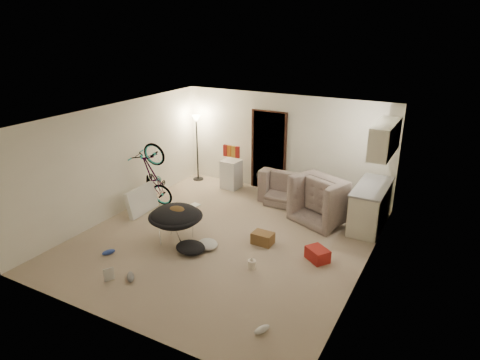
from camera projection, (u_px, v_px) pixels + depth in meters
The scene contains 36 objects.
floor at pixel (224, 239), 8.67m from camera, with size 5.50×6.00×0.02m, color tan.
ceiling at pixel (223, 116), 7.80m from camera, with size 5.50×6.00×0.02m, color white.
wall_back at pixel (284, 144), 10.71m from camera, with size 5.50×0.02×2.50m, color white.
wall_front at pixel (110, 250), 5.75m from camera, with size 5.50×0.02×2.50m, color white.
wall_left at pixel (116, 160), 9.47m from camera, with size 0.02×6.00×2.50m, color white.
wall_right at pixel (368, 209), 7.00m from camera, with size 0.02×6.00×2.50m, color white.
doorway at pixel (269, 151), 10.94m from camera, with size 0.85×0.10×2.04m, color black.
door_trim at pixel (269, 151), 10.92m from camera, with size 0.97×0.04×2.10m, color #321A11.
floor_lamp at pixel (197, 134), 11.47m from camera, with size 0.28×0.28×1.81m.
kitchen_counter at pixel (370, 207), 9.08m from camera, with size 0.60×1.50×0.88m, color beige.
counter_top at pixel (373, 187), 8.92m from camera, with size 0.64×1.54×0.04m, color gray.
kitchen_uppers at pixel (385, 139), 8.49m from camera, with size 0.38×1.40×0.65m, color beige.
sofa at pixel (303, 192), 10.25m from camera, with size 2.02×0.79×0.59m, color #394039.
armchair at pixel (330, 203), 9.44m from camera, with size 1.17×1.03×0.76m, color #394039.
bicycle at pixel (154, 189), 10.09m from camera, with size 0.57×1.62×0.85m, color black.
book_asset at pixel (104, 281), 7.23m from camera, with size 0.18×0.24×0.02m, color #A21E18.
mini_fridge at pixel (231, 174), 11.21m from camera, with size 0.44×0.44×0.75m, color white.
snack_box_0 at pixel (225, 150), 11.07m from camera, with size 0.10×0.07×0.30m, color #A21E18.
snack_box_1 at pixel (229, 151), 11.02m from camera, with size 0.10×0.07×0.30m, color #C76218.
snack_box_2 at pixel (233, 152), 10.96m from camera, with size 0.10×0.07×0.30m, color gold.
snack_box_3 at pixel (238, 152), 10.91m from camera, with size 0.10×0.07×0.30m, color #A21E18.
saucer_chair at pixel (176, 221), 8.42m from camera, with size 1.07×1.07×0.76m.
hoodie at pixel (176, 212), 8.29m from camera, with size 0.48×0.40×0.22m, color #4F371B.
sofa_drape at pixel (267, 176), 10.59m from camera, with size 0.56×0.46×0.28m, color black.
tv_box at pixel (142, 200), 9.75m from camera, with size 0.11×0.93×0.61m, color silver.
drink_case_a at pixel (263, 238), 8.44m from camera, with size 0.41×0.29×0.23m, color brown.
drink_case_b at pixel (318, 254), 7.85m from camera, with size 0.41×0.30×0.24m, color #A21E18.
juicer at pixel (252, 263), 7.61m from camera, with size 0.15×0.15×0.22m.
newspaper at pixel (303, 213), 9.80m from camera, with size 0.43×0.57×0.01m, color beige.
book_blue at pixel (189, 217), 9.58m from camera, with size 0.21×0.29×0.03m, color #304BAE.
book_white at pixel (194, 205), 10.21m from camera, with size 0.21×0.27×0.03m, color silver.
shoe_2 at pixel (109, 252), 8.07m from camera, with size 0.25×0.10×0.09m, color #304BAE.
shoe_3 at pixel (130, 277), 7.28m from camera, with size 0.30×0.12×0.11m, color slate.
shoe_4 at pixel (262, 329), 6.04m from camera, with size 0.27×0.11×0.10m, color white.
clothes_lump_a at pixel (191, 247), 8.14m from camera, with size 0.59×0.51×0.19m, color black.
clothes_lump_c at pixel (208, 244), 8.31m from camera, with size 0.45×0.39×0.14m, color silver.
Camera 1 is at (3.96, -6.63, 4.13)m, focal length 32.00 mm.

